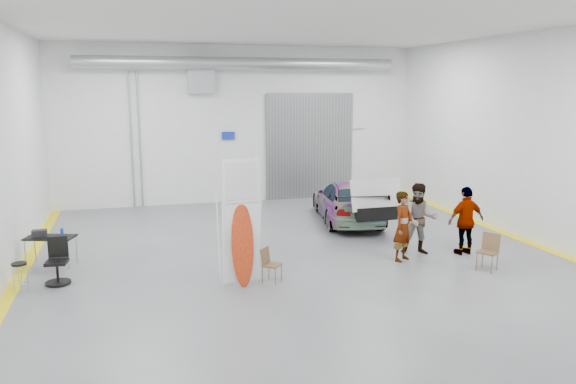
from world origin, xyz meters
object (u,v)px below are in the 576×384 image
object	(u,v)px
folding_chair_near	(272,271)
sedan_car	(348,201)
office_chair	(57,264)
person_c	(466,221)
work_table	(47,237)
shop_stool	(20,277)
person_b	(419,219)
folding_chair_far	(487,259)
surfboard_display	(241,233)
person_a	(403,226)

from	to	relation	value
folding_chair_near	sedan_car	bearing A→B (deg)	3.05
office_chair	person_c	bearing A→B (deg)	3.79
sedan_car	folding_chair_near	distance (m)	6.47
folding_chair_near	work_table	world-z (taller)	work_table
sedan_car	shop_stool	size ratio (longest dim) A/B	7.02
person_b	office_chair	distance (m)	9.14
folding_chair_far	sedan_car	bearing A→B (deg)	158.91
sedan_car	folding_chair_near	xyz separation A→B (m)	(-3.92, -5.12, -0.43)
person_b	surfboard_display	xyz separation A→B (m)	(-5.09, -1.16, 0.28)
office_chair	shop_stool	bearing A→B (deg)	-147.14
sedan_car	person_c	size ratio (longest dim) A/B	2.51
folding_chair_far	person_a	bearing A→B (deg)	-163.23
shop_stool	work_table	size ratio (longest dim) A/B	0.50
person_c	folding_chair_far	distance (m)	1.52
folding_chair_far	office_chair	distance (m)	10.22
folding_chair_far	office_chair	size ratio (longest dim) A/B	0.86
person_c	work_table	distance (m)	10.86
person_c	office_chair	size ratio (longest dim) A/B	1.75
person_a	person_b	size ratio (longest dim) A/B	0.95
person_b	surfboard_display	bearing A→B (deg)	-145.36
person_c	surfboard_display	xyz separation A→B (m)	(-6.28, -0.80, 0.32)
person_b	folding_chair_far	world-z (taller)	person_b
person_c	person_b	bearing A→B (deg)	-20.92
person_a	person_c	xyz separation A→B (m)	(1.88, 0.05, 0.01)
person_b	person_a	bearing A→B (deg)	-127.32
sedan_car	surfboard_display	world-z (taller)	surfboard_display
folding_chair_near	folding_chair_far	xyz separation A→B (m)	(5.29, -0.63, 0.03)
person_b	folding_chair_near	size ratio (longest dim) A/B	2.42
folding_chair_near	surfboard_display	bearing A→B (deg)	136.43
person_a	work_table	distance (m)	9.03
sedan_car	shop_stool	world-z (taller)	sedan_car
sedan_car	work_table	world-z (taller)	sedan_car
sedan_car	office_chair	xyz separation A→B (m)	(-8.68, -3.87, -0.21)
folding_chair_near	shop_stool	distance (m)	5.56
shop_stool	folding_chair_near	bearing A→B (deg)	-9.23
person_a	person_b	distance (m)	0.81
sedan_car	person_b	world-z (taller)	person_b
person_a	shop_stool	world-z (taller)	person_a
person_b	person_c	size ratio (longest dim) A/B	1.04
person_c	surfboard_display	size ratio (longest dim) A/B	0.60
person_b	work_table	world-z (taller)	person_b
person_a	surfboard_display	xyz separation A→B (m)	(-4.39, -0.75, 0.34)
sedan_car	work_table	size ratio (longest dim) A/B	3.54
sedan_car	folding_chair_far	distance (m)	5.93
person_a	surfboard_display	bearing A→B (deg)	155.76
shop_stool	work_table	bearing A→B (deg)	78.80
person_b	surfboard_display	world-z (taller)	surfboard_display
surfboard_display	folding_chair_near	xyz separation A→B (m)	(0.73, 0.08, -1.00)
sedan_car	shop_stool	xyz separation A→B (m)	(-9.41, -4.23, -0.34)
work_table	office_chair	xyz separation A→B (m)	(0.37, -1.46, -0.28)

